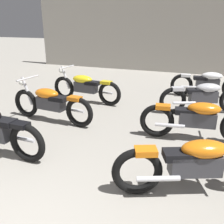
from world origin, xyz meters
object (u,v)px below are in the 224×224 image
at_px(motorcycle_right_row_3, 204,96).
at_px(motorcycle_right_row_4, 208,82).
at_px(motorcycle_left_row_3, 85,86).
at_px(motorcycle_left_row_2, 50,102).
at_px(motorcycle_right_row_1, 196,163).
at_px(motorcycle_right_row_2, 198,118).

relative_size(motorcycle_right_row_3, motorcycle_right_row_4, 0.95).
relative_size(motorcycle_left_row_3, motorcycle_right_row_3, 1.06).
relative_size(motorcycle_left_row_2, motorcycle_right_row_3, 1.06).
bearing_deg(motorcycle_left_row_2, motorcycle_right_row_1, -25.06).
bearing_deg(motorcycle_right_row_3, motorcycle_right_row_1, -90.01).
height_order(motorcycle_left_row_3, motorcycle_right_row_4, same).
bearing_deg(motorcycle_left_row_3, motorcycle_right_row_4, 28.51).
xyz_separation_m(motorcycle_left_row_2, motorcycle_right_row_4, (3.30, 3.36, 0.00)).
xyz_separation_m(motorcycle_left_row_3, motorcycle_right_row_3, (3.15, 0.19, 0.00)).
bearing_deg(motorcycle_right_row_4, motorcycle_right_row_3, -92.76).
bearing_deg(motorcycle_right_row_4, motorcycle_left_row_3, -151.49).
bearing_deg(motorcycle_right_row_1, motorcycle_right_row_4, 89.11).
bearing_deg(motorcycle_left_row_3, motorcycle_right_row_1, -44.65).
bearing_deg(motorcycle_right_row_2, motorcycle_left_row_2, -177.20).
xyz_separation_m(motorcycle_left_row_3, motorcycle_right_row_1, (3.15, -3.12, 0.00)).
bearing_deg(motorcycle_right_row_3, motorcycle_right_row_2, -91.96).
height_order(motorcycle_right_row_1, motorcycle_right_row_4, same).
bearing_deg(motorcycle_right_row_1, motorcycle_left_row_2, 154.94).
height_order(motorcycle_right_row_2, motorcycle_right_row_4, same).
relative_size(motorcycle_right_row_1, motorcycle_right_row_4, 0.94).
distance_m(motorcycle_right_row_2, motorcycle_right_row_3, 1.65).
distance_m(motorcycle_left_row_2, motorcycle_right_row_2, 3.18).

